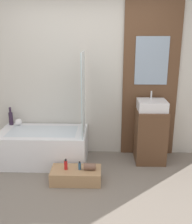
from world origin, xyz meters
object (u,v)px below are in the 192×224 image
(vase_tall_dark, at_px, (11,118))
(vase_round_light, at_px, (19,122))
(wooden_step_bench, at_px, (76,175))
(bottle_soap_primary, at_px, (66,165))
(bottle_soap_secondary, at_px, (80,166))
(bathtub, at_px, (44,146))
(sink, at_px, (152,105))

(vase_tall_dark, xyz_separation_m, vase_round_light, (0.13, -0.02, -0.07))
(wooden_step_bench, relative_size, bottle_soap_primary, 4.52)
(bottle_soap_secondary, bearing_deg, bottle_soap_primary, 180.00)
(wooden_step_bench, distance_m, vase_tall_dark, 1.54)
(vase_tall_dark, bearing_deg, vase_round_light, -9.09)
(wooden_step_bench, height_order, bottle_soap_secondary, bottle_soap_secondary)
(bottle_soap_primary, bearing_deg, vase_round_light, 136.24)
(wooden_step_bench, xyz_separation_m, bottle_soap_secondary, (0.05, -0.00, 0.14))
(bathtub, relative_size, bottle_soap_primary, 8.89)
(bottle_soap_secondary, bearing_deg, wooden_step_bench, 180.00)
(bathtub, xyz_separation_m, vase_tall_dark, (-0.58, 0.28, 0.37))
(sink, bearing_deg, vase_round_light, 175.70)
(vase_tall_dark, distance_m, bottle_soap_primary, 1.38)
(vase_tall_dark, height_order, bottle_soap_primary, vase_tall_dark)
(bathtub, relative_size, sink, 3.10)
(bottle_soap_primary, bearing_deg, bathtub, 126.37)
(vase_tall_dark, distance_m, vase_round_light, 0.15)
(wooden_step_bench, xyz_separation_m, vase_tall_dark, (-1.15, 0.87, 0.54))
(sink, xyz_separation_m, bottle_soap_secondary, (-1.05, -0.69, -0.67))
(bathtub, height_order, vase_tall_dark, vase_tall_dark)
(bottle_soap_primary, distance_m, bottle_soap_secondary, 0.19)
(wooden_step_bench, xyz_separation_m, bottle_soap_primary, (-0.14, 0.00, 0.16))
(wooden_step_bench, bearing_deg, sink, 31.92)
(vase_round_light, distance_m, bottle_soap_secondary, 1.40)
(bottle_soap_secondary, bearing_deg, sink, 33.15)
(bathtub, bearing_deg, sink, 3.60)
(vase_tall_dark, xyz_separation_m, bottle_soap_secondary, (1.20, -0.87, -0.40))
(wooden_step_bench, distance_m, sink, 1.53)
(wooden_step_bench, height_order, vase_round_light, vase_round_light)
(bathtub, bearing_deg, bottle_soap_secondary, -43.39)
(wooden_step_bench, bearing_deg, vase_round_light, 140.31)
(wooden_step_bench, distance_m, bottle_soap_secondary, 0.15)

